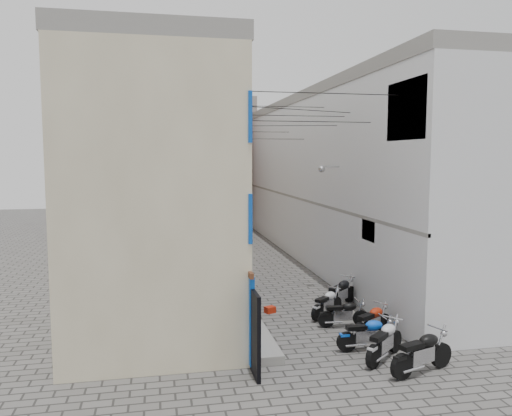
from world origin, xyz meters
TOP-DOWN VIEW (x-y plane):
  - ground at (0.00, 0.00)m, footprint 90.00×90.00m
  - plinth at (-2.05, 13.00)m, footprint 0.90×26.00m
  - building_left at (-4.98, 12.95)m, footprint 5.10×27.00m
  - building_right at (5.00, 13.00)m, footprint 5.94×26.00m
  - building_far_brick_left at (-2.00, 28.00)m, footprint 6.00×6.00m
  - building_far_brick_right at (3.00, 30.00)m, footprint 5.00×6.00m
  - building_far_concrete at (0.00, 34.00)m, footprint 8.00×5.00m
  - far_shopfront at (0.00, 25.20)m, footprint 2.00×0.30m
  - overhead_wires at (0.00, 7.64)m, footprint 5.80×13.02m
  - motorcycle_a at (1.75, -1.19)m, footprint 2.23×1.32m
  - motorcycle_b at (1.19, -0.19)m, footprint 1.97×1.78m
  - motorcycle_c at (1.00, 0.55)m, footprint 1.85×0.59m
  - motorcycle_d at (1.63, 1.58)m, footprint 1.89×1.45m
  - motorcycle_e at (1.07, 2.57)m, footprint 1.77×0.71m
  - motorcycle_f at (0.89, 3.71)m, footprint 1.77×1.58m
  - motorcycle_g at (1.79, 4.70)m, footprint 1.98×1.80m
  - person_a at (-2.35, 4.49)m, footprint 0.36×0.53m
  - person_b at (-2.13, 3.17)m, footprint 0.55×0.69m
  - water_jug_near at (-1.55, 5.09)m, footprint 0.47×0.47m
  - water_jug_far at (-1.55, 5.21)m, footprint 0.38×0.38m
  - red_crate at (-0.98, 4.53)m, footprint 0.43×0.38m

SIDE VIEW (x-z plane):
  - ground at x=0.00m, z-range 0.00..0.00m
  - red_crate at x=-0.98m, z-range 0.00..0.22m
  - plinth at x=-2.05m, z-range 0.00..0.25m
  - water_jug_far at x=-1.55m, z-range 0.00..0.50m
  - water_jug_near at x=-1.55m, z-range 0.00..0.57m
  - motorcycle_e at x=1.07m, z-range 0.00..1.00m
  - motorcycle_f at x=0.89m, z-range 0.00..1.05m
  - motorcycle_c at x=1.00m, z-range 0.00..1.07m
  - motorcycle_d at x=1.63m, z-range 0.00..1.07m
  - motorcycle_b at x=1.19m, z-range 0.00..1.17m
  - motorcycle_g at x=1.79m, z-range 0.00..1.18m
  - motorcycle_a at x=1.75m, z-range 0.00..1.23m
  - person_b at x=-2.13m, z-range 0.25..1.64m
  - person_a at x=-2.35m, z-range 0.25..1.67m
  - far_shopfront at x=0.00m, z-range 0.00..2.40m
  - building_far_brick_right at x=3.00m, z-range 0.00..8.00m
  - building_left at x=-4.98m, z-range 0.00..9.00m
  - building_right at x=5.00m, z-range 0.01..9.01m
  - building_far_brick_left at x=-2.00m, z-range 0.00..10.00m
  - building_far_concrete at x=0.00m, z-range 0.00..11.00m
  - overhead_wires at x=0.00m, z-range 6.46..7.79m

